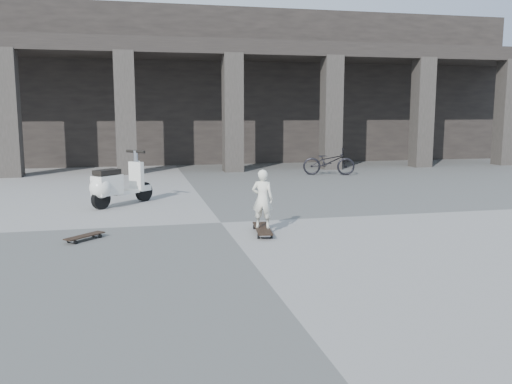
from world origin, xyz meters
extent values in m
plane|color=#525250|center=(0.00, 0.00, 0.00)|extent=(90.00, 90.00, 0.00)
cube|color=black|center=(0.00, 14.00, 3.00)|extent=(28.00, 6.00, 6.00)
cube|color=black|center=(0.00, 9.60, 4.20)|extent=(28.00, 2.80, 0.50)
cube|color=#2F2C27|center=(-5.36, 8.50, 2.00)|extent=(0.65, 0.65, 4.00)
cube|color=#2F2C27|center=(-1.79, 8.50, 2.00)|extent=(0.65, 0.65, 4.00)
cube|color=#2F2C27|center=(1.79, 8.50, 2.00)|extent=(0.65, 0.65, 4.00)
cube|color=#2F2C27|center=(5.36, 8.50, 2.00)|extent=(0.65, 0.65, 4.00)
cube|color=#2F2C27|center=(8.93, 8.50, 2.00)|extent=(0.65, 0.65, 4.00)
cube|color=#2F2C27|center=(12.50, 8.50, 2.00)|extent=(0.65, 0.65, 4.00)
cube|color=black|center=(0.55, -1.07, 0.09)|extent=(0.36, 1.06, 0.02)
cube|color=#B2B2B7|center=(0.59, -0.71, 0.05)|extent=(0.22, 0.08, 0.03)
cube|color=#B2B2B7|center=(0.51, -1.43, 0.05)|extent=(0.22, 0.08, 0.03)
cylinder|color=black|center=(0.49, -0.69, 0.04)|extent=(0.04, 0.08, 0.08)
cylinder|color=black|center=(0.70, -0.72, 0.04)|extent=(0.04, 0.08, 0.08)
cylinder|color=black|center=(0.40, -1.41, 0.04)|extent=(0.04, 0.08, 0.08)
cylinder|color=black|center=(0.61, -1.44, 0.04)|extent=(0.04, 0.08, 0.08)
cube|color=black|center=(-2.39, -0.91, 0.08)|extent=(0.64, 0.64, 0.02)
cube|color=#B2B2B7|center=(-2.21, -0.73, 0.04)|extent=(0.15, 0.15, 0.03)
cube|color=#B2B2B7|center=(-2.57, -1.08, 0.04)|extent=(0.15, 0.15, 0.03)
cylinder|color=black|center=(-2.27, -0.67, 0.03)|extent=(0.06, 0.06, 0.06)
cylinder|color=black|center=(-2.15, -0.78, 0.03)|extent=(0.06, 0.06, 0.06)
cylinder|color=black|center=(-2.63, -1.03, 0.03)|extent=(0.06, 0.06, 0.06)
cylinder|color=black|center=(-2.51, -1.14, 0.03)|extent=(0.06, 0.06, 0.06)
imported|color=silver|center=(0.55, -1.07, 0.61)|extent=(0.43, 0.37, 1.01)
cylinder|color=black|center=(-1.36, 2.82, 0.22)|extent=(0.40, 0.39, 0.45)
cylinder|color=black|center=(-2.28, 1.94, 0.22)|extent=(0.40, 0.39, 0.45)
cube|color=silver|center=(-1.80, 2.41, 0.29)|extent=(0.69, 0.67, 0.08)
cube|color=silver|center=(-2.14, 2.07, 0.50)|extent=(0.69, 0.68, 0.42)
sphere|color=silver|center=(-2.28, 1.94, 0.47)|extent=(0.47, 0.47, 0.47)
cube|color=black|center=(-2.14, 2.07, 0.78)|extent=(0.60, 0.60, 0.11)
cube|color=silver|center=(-1.52, 2.67, 0.61)|extent=(0.34, 0.35, 0.65)
cube|color=silver|center=(-1.36, 2.82, 0.31)|extent=(0.35, 0.34, 0.13)
cylinder|color=#B2B2B7|center=(-1.52, 2.67, 1.03)|extent=(0.14, 0.14, 0.34)
cylinder|color=black|center=(-1.52, 2.67, 1.17)|extent=(0.43, 0.45, 0.07)
sphere|color=white|center=(-1.47, 2.72, 0.89)|extent=(0.13, 0.13, 0.13)
imported|color=black|center=(4.64, 6.73, 0.44)|extent=(1.77, 1.06, 0.88)
camera|label=1|loc=(-1.57, -9.91, 2.10)|focal=38.00mm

